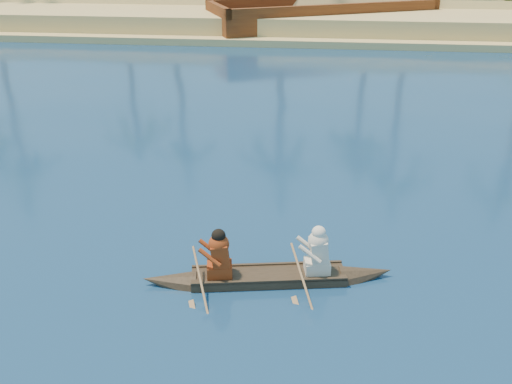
# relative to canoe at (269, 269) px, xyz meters

# --- Properties ---
(ground) EXTENTS (160.00, 160.00, 0.00)m
(ground) POSITION_rel_canoe_xyz_m (-3.31, -0.61, -0.24)
(ground) COLOR navy
(ground) RESTS_ON ground
(shrub_cluster) EXTENTS (100.00, 6.00, 2.40)m
(shrub_cluster) POSITION_rel_canoe_xyz_m (-3.31, 30.89, 0.96)
(shrub_cluster) COLOR #1F3111
(shrub_cluster) RESTS_ON ground
(canoe) EXTENTS (4.62, 1.38, 1.26)m
(canoe) POSITION_rel_canoe_xyz_m (0.00, 0.00, 0.00)
(canoe) COLOR #3C2E21
(canoe) RESTS_ON ground
(barge_mid) EXTENTS (13.69, 9.47, 2.18)m
(barge_mid) POSITION_rel_canoe_xyz_m (0.85, 26.39, 0.52)
(barge_mid) COLOR brown
(barge_mid) RESTS_ON ground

